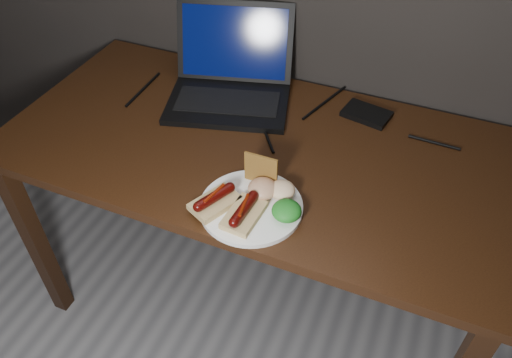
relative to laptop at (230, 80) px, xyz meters
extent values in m
cube|color=#321C0C|center=(0.16, -0.19, -0.07)|extent=(1.40, 0.70, 0.03)
cube|color=#321C0C|center=(-0.49, -0.49, -0.45)|extent=(0.05, 0.05, 0.72)
cube|color=#321C0C|center=(-0.49, 0.11, -0.45)|extent=(0.05, 0.05, 0.72)
cube|color=#321C0C|center=(0.81, 0.11, -0.45)|extent=(0.05, 0.05, 0.72)
cube|color=black|center=(0.02, -0.06, -0.05)|extent=(0.41, 0.32, 0.02)
cube|color=black|center=(0.02, -0.06, -0.04)|extent=(0.33, 0.21, 0.00)
cube|color=black|center=(-0.03, 0.09, 0.08)|extent=(0.37, 0.18, 0.23)
cube|color=#060940|center=(-0.03, 0.09, 0.08)|extent=(0.33, 0.16, 0.20)
cube|color=black|center=(0.41, 0.06, -0.05)|extent=(0.15, 0.11, 0.02)
cylinder|color=black|center=(0.17, -0.14, -0.05)|extent=(0.11, 0.15, 0.01)
cylinder|color=black|center=(0.28, 0.07, -0.05)|extent=(0.07, 0.21, 0.01)
cylinder|color=black|center=(0.61, 0.00, -0.05)|extent=(0.14, 0.01, 0.01)
cylinder|color=black|center=(-0.27, -0.08, -0.05)|extent=(0.01, 0.20, 0.01)
cylinder|color=white|center=(0.25, -0.42, -0.05)|extent=(0.26, 0.26, 0.01)
cube|color=#DFC483|center=(0.17, -0.45, -0.04)|extent=(0.11, 0.13, 0.02)
cylinder|color=#4B0905|center=(0.17, -0.45, -0.02)|extent=(0.06, 0.10, 0.02)
sphere|color=#4B0905|center=(0.15, -0.50, -0.02)|extent=(0.03, 0.02, 0.02)
sphere|color=#4B0905|center=(0.19, -0.41, -0.02)|extent=(0.03, 0.02, 0.02)
cylinder|color=#611404|center=(0.17, -0.45, 0.00)|extent=(0.02, 0.07, 0.01)
cube|color=#DFC483|center=(0.25, -0.46, -0.04)|extent=(0.08, 0.12, 0.02)
cylinder|color=#4B0905|center=(0.25, -0.46, -0.02)|extent=(0.03, 0.10, 0.02)
sphere|color=#4B0905|center=(0.24, -0.51, -0.02)|extent=(0.02, 0.02, 0.02)
sphere|color=#4B0905|center=(0.25, -0.41, -0.02)|extent=(0.02, 0.02, 0.02)
cylinder|color=#611404|center=(0.25, -0.46, 0.00)|extent=(0.02, 0.07, 0.01)
cube|color=#A97A2E|center=(0.24, -0.34, 0.00)|extent=(0.08, 0.01, 0.08)
ellipsoid|color=#114E0F|center=(0.34, -0.42, -0.02)|extent=(0.07, 0.07, 0.04)
ellipsoid|color=maroon|center=(0.26, -0.37, -0.02)|extent=(0.07, 0.07, 0.04)
ellipsoid|color=white|center=(0.30, -0.36, -0.03)|extent=(0.06, 0.06, 0.04)
camera|label=1|loc=(0.57, -1.17, 0.81)|focal=35.00mm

